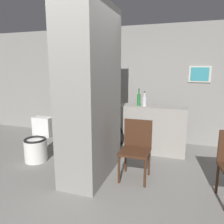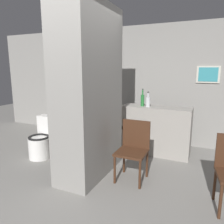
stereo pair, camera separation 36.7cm
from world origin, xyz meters
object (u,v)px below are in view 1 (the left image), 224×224
(bicycle, at_px, (88,133))
(chair_near_pillar, at_px, (136,146))
(toilet, at_px, (38,143))
(bottle_tall, at_px, (139,99))

(bicycle, bearing_deg, chair_near_pillar, -34.97)
(toilet, bearing_deg, chair_near_pillar, -2.46)
(bicycle, bearing_deg, toilet, -130.77)
(bottle_tall, bearing_deg, bicycle, -166.26)
(toilet, xyz_separation_m, bottle_tall, (1.67, 1.01, 0.75))
(bicycle, distance_m, bottle_tall, 1.27)
(chair_near_pillar, height_order, bicycle, chair_near_pillar)
(chair_near_pillar, xyz_separation_m, bicycle, (-1.21, 0.84, -0.15))
(toilet, distance_m, chair_near_pillar, 1.88)
(chair_near_pillar, relative_size, bicycle, 0.57)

